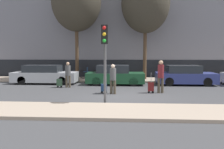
# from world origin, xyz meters

# --- Properties ---
(ground_plane) EXTENTS (80.00, 80.00, 0.00)m
(ground_plane) POSITION_xyz_m (0.00, 0.00, 0.00)
(ground_plane) COLOR #424244
(sidewalk_near) EXTENTS (28.00, 2.50, 0.12)m
(sidewalk_near) POSITION_xyz_m (0.00, -3.75, 0.06)
(sidewalk_near) COLOR tan
(sidewalk_near) RESTS_ON ground_plane
(sidewalk_far) EXTENTS (28.00, 3.00, 0.12)m
(sidewalk_far) POSITION_xyz_m (0.00, 7.00, 0.06)
(sidewalk_far) COLOR tan
(sidewalk_far) RESTS_ON ground_plane
(building_facade) EXTENTS (28.00, 2.39, 11.07)m
(building_facade) POSITION_xyz_m (0.00, 10.37, 5.52)
(building_facade) COLOR slate
(building_facade) RESTS_ON ground_plane
(parked_car_0) EXTENTS (4.62, 1.70, 1.35)m
(parked_car_0) POSITION_xyz_m (-5.68, 4.66, 0.64)
(parked_car_0) COLOR #B7BABF
(parked_car_0) RESTS_ON ground_plane
(parked_car_1) EXTENTS (4.02, 1.85, 1.37)m
(parked_car_1) POSITION_xyz_m (-0.56, 4.45, 0.64)
(parked_car_1) COLOR #194728
(parked_car_1) RESTS_ON ground_plane
(parked_car_2) EXTENTS (4.06, 1.89, 1.36)m
(parked_car_2) POSITION_xyz_m (4.35, 4.66, 0.64)
(parked_car_2) COLOR navy
(parked_car_2) RESTS_ON ground_plane
(pedestrian_left) EXTENTS (0.35, 0.34, 1.65)m
(pedestrian_left) POSITION_xyz_m (-3.50, 2.79, 0.93)
(pedestrian_left) COLOR #4C4233
(pedestrian_left) RESTS_ON ground_plane
(trolley_left) EXTENTS (0.34, 0.29, 1.11)m
(trolley_left) POSITION_xyz_m (-4.04, 2.69, 0.34)
(trolley_left) COLOR #335138
(trolley_left) RESTS_ON ground_plane
(pedestrian_center) EXTENTS (0.34, 0.34, 1.63)m
(pedestrian_center) POSITION_xyz_m (-0.46, 0.49, 0.92)
(pedestrian_center) COLOR #4C4233
(pedestrian_center) RESTS_ON ground_plane
(trolley_center) EXTENTS (0.34, 0.29, 1.05)m
(trolley_center) POSITION_xyz_m (-0.97, 0.69, 0.31)
(trolley_center) COLOR navy
(trolley_center) RESTS_ON ground_plane
(pedestrian_right) EXTENTS (0.35, 0.34, 1.83)m
(pedestrian_right) POSITION_xyz_m (2.19, 0.97, 1.05)
(pedestrian_right) COLOR #4C4233
(pedestrian_right) RESTS_ON ground_plane
(trolley_right) EXTENTS (0.34, 0.29, 1.15)m
(trolley_right) POSITION_xyz_m (1.64, 0.90, 0.36)
(trolley_right) COLOR maroon
(trolley_right) RESTS_ON ground_plane
(traffic_light) EXTENTS (0.28, 0.47, 3.43)m
(traffic_light) POSITION_xyz_m (-0.63, -2.36, 2.45)
(traffic_light) COLOR #515154
(traffic_light) RESTS_ON ground_plane
(parked_bicycle) EXTENTS (1.77, 0.06, 0.96)m
(parked_bicycle) POSITION_xyz_m (-2.78, 7.15, 0.49)
(parked_bicycle) COLOR black
(parked_bicycle) RESTS_ON sidewalk_far
(bare_tree_near_crossing) EXTENTS (3.97, 3.97, 8.66)m
(bare_tree_near_crossing) POSITION_xyz_m (-3.78, 7.08, 6.33)
(bare_tree_near_crossing) COLOR #4C3826
(bare_tree_near_crossing) RESTS_ON sidewalk_far
(bare_tree_down_street) EXTENTS (3.83, 3.83, 8.34)m
(bare_tree_down_street) POSITION_xyz_m (1.72, 7.25, 6.11)
(bare_tree_down_street) COLOR #4C3826
(bare_tree_down_street) RESTS_ON sidewalk_far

